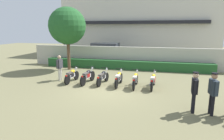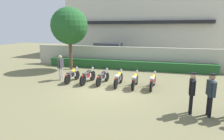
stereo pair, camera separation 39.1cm
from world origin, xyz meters
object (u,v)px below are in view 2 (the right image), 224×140
at_px(motorcycle_in_row_4, 135,80).
at_px(officer_0, 192,90).
at_px(motorcycle_in_row_5, 153,81).
at_px(motorcycle_in_row_1, 88,76).
at_px(motorcycle_in_row_2, 103,77).
at_px(motorcycle_in_row_0, 72,75).
at_px(tree_near_inspector, 69,26).
at_px(parked_car, 110,52).
at_px(officer_1, 211,91).
at_px(inspector_person, 61,65).
at_px(motorcycle_in_row_3, 118,78).

bearing_deg(motorcycle_in_row_4, officer_0, -136.72).
bearing_deg(motorcycle_in_row_5, motorcycle_in_row_4, 98.28).
height_order(motorcycle_in_row_1, motorcycle_in_row_2, motorcycle_in_row_1).
xyz_separation_m(motorcycle_in_row_0, motorcycle_in_row_5, (5.07, -0.03, 0.01)).
bearing_deg(motorcycle_in_row_4, motorcycle_in_row_0, 88.85).
distance_m(tree_near_inspector, officer_0, 11.26).
distance_m(parked_car, motorcycle_in_row_0, 8.63).
relative_size(motorcycle_in_row_0, motorcycle_in_row_1, 0.92).
distance_m(officer_0, officer_1, 0.67).
height_order(parked_car, officer_1, parked_car).
relative_size(parked_car, motorcycle_in_row_1, 2.32).
relative_size(motorcycle_in_row_1, inspector_person, 1.18).
distance_m(parked_car, motorcycle_in_row_3, 9.22).
bearing_deg(motorcycle_in_row_5, officer_0, -146.42).
bearing_deg(officer_0, inspector_person, -18.70).
xyz_separation_m(motorcycle_in_row_4, motorcycle_in_row_5, (1.01, 0.08, -0.00)).
height_order(motorcycle_in_row_2, inspector_person, inspector_person).
distance_m(motorcycle_in_row_4, officer_1, 4.57).
bearing_deg(officer_1, motorcycle_in_row_3, -40.99).
xyz_separation_m(motorcycle_in_row_5, officer_1, (2.38, -3.08, 0.57)).
distance_m(motorcycle_in_row_1, officer_0, 6.51).
bearing_deg(motorcycle_in_row_4, parked_car, 25.58).
distance_m(motorcycle_in_row_0, motorcycle_in_row_3, 3.06).
relative_size(motorcycle_in_row_0, motorcycle_in_row_5, 0.94).
distance_m(tree_near_inspector, motorcycle_in_row_3, 6.93).
xyz_separation_m(inspector_person, officer_1, (8.39, -3.35, 0.03)).
bearing_deg(motorcycle_in_row_1, motorcycle_in_row_3, -87.10).
distance_m(motorcycle_in_row_5, officer_1, 3.93).
xyz_separation_m(parked_car, officer_1, (7.50, -11.72, 0.08)).
distance_m(tree_near_inspector, officer_1, 11.82).
bearing_deg(officer_1, motorcycle_in_row_2, -36.64).
distance_m(tree_near_inspector, inspector_person, 4.35).
height_order(inspector_person, officer_1, officer_1).
bearing_deg(inspector_person, motorcycle_in_row_5, -2.53).
relative_size(tree_near_inspector, inspector_person, 3.04).
relative_size(parked_car, officer_0, 2.69).
bearing_deg(inspector_person, motorcycle_in_row_2, -3.03).
height_order(parked_car, tree_near_inspector, tree_near_inspector).
relative_size(tree_near_inspector, motorcycle_in_row_5, 2.64).
xyz_separation_m(tree_near_inspector, motorcycle_in_row_4, (5.99, -3.71, -3.10)).
distance_m(motorcycle_in_row_0, motorcycle_in_row_4, 4.06).
bearing_deg(motorcycle_in_row_2, parked_car, 18.92).
bearing_deg(motorcycle_in_row_1, motorcycle_in_row_4, -87.35).
height_order(motorcycle_in_row_2, motorcycle_in_row_4, motorcycle_in_row_4).
height_order(motorcycle_in_row_1, motorcycle_in_row_5, motorcycle_in_row_1).
bearing_deg(officer_0, officer_1, 178.29).
bearing_deg(officer_1, tree_near_inspector, -41.76).
relative_size(inspector_person, officer_0, 0.98).
distance_m(parked_car, tree_near_inspector, 5.95).
bearing_deg(inspector_person, officer_1, -21.74).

